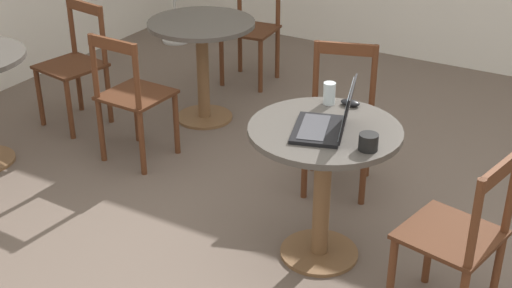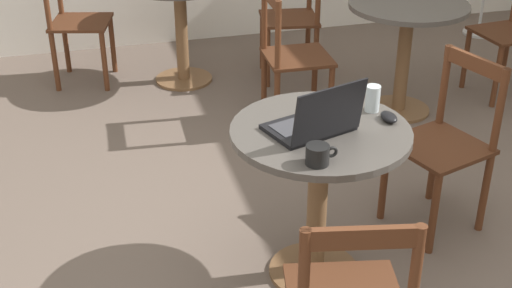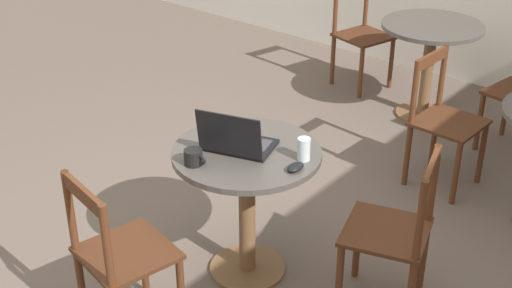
{
  "view_description": "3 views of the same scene",
  "coord_description": "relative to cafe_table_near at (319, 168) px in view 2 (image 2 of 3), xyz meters",
  "views": [
    {
      "loc": [
        -2.58,
        -1.11,
        2.17
      ],
      "look_at": [
        0.03,
        0.4,
        0.63
      ],
      "focal_mm": 50.0,
      "sensor_mm": 36.0,
      "label": 1
    },
    {
      "loc": [
        -0.74,
        -2.25,
        2.02
      ],
      "look_at": [
        -0.02,
        0.36,
        0.55
      ],
      "focal_mm": 50.0,
      "sensor_mm": 36.0,
      "label": 2
    },
    {
      "loc": [
        2.12,
        -2.19,
        2.38
      ],
      "look_at": [
        -0.01,
        0.41,
        0.57
      ],
      "focal_mm": 50.0,
      "sensor_mm": 36.0,
      "label": 3
    }
  ],
  "objects": [
    {
      "name": "chair_mid_right",
      "position": [
        1.89,
        1.51,
        -0.12
      ],
      "size": [
        0.42,
        0.42,
        0.84
      ],
      "color": "#562D19",
      "rests_on": "ground_plane"
    },
    {
      "name": "cafe_table_far",
      "position": [
        -0.17,
        2.28,
        0.0
      ],
      "size": [
        0.73,
        0.73,
        0.72
      ],
      "color": "brown",
      "rests_on": "ground_plane"
    },
    {
      "name": "chair_mid_left",
      "position": [
        0.35,
        1.46,
        -0.12
      ],
      "size": [
        0.4,
        0.4,
        0.84
      ],
      "color": "#562D19",
      "rests_on": "ground_plane"
    },
    {
      "name": "chair_near_right",
      "position": [
        0.71,
        0.22,
        -0.12
      ],
      "size": [
        0.48,
        0.48,
        0.84
      ],
      "color": "#562D19",
      "rests_on": "ground_plane"
    },
    {
      "name": "chair_far_right",
      "position": [
        0.6,
        2.15,
        -0.12
      ],
      "size": [
        0.44,
        0.44,
        0.84
      ],
      "color": "#562D19",
      "rests_on": "ground_plane"
    },
    {
      "name": "cafe_table_near",
      "position": [
        0.0,
        0.0,
        0.0
      ],
      "size": [
        0.73,
        0.73,
        0.72
      ],
      "color": "brown",
      "rests_on": "ground_plane"
    },
    {
      "name": "cafe_table_mid",
      "position": [
        1.08,
        1.43,
        0.0
      ],
      "size": [
        0.73,
        0.73,
        0.72
      ],
      "color": "brown",
      "rests_on": "ground_plane"
    },
    {
      "name": "mouse",
      "position": [
        0.29,
        0.0,
        0.19
      ],
      "size": [
        0.06,
        0.1,
        0.03
      ],
      "color": "black",
      "rests_on": "cafe_table_near"
    },
    {
      "name": "chair_far_left",
      "position": [
        -0.88,
        2.47,
        -0.12
      ],
      "size": [
        0.47,
        0.47,
        0.84
      ],
      "color": "#562D19",
      "rests_on": "ground_plane"
    },
    {
      "name": "drinking_glass",
      "position": [
        0.26,
        0.1,
        0.23
      ],
      "size": [
        0.06,
        0.06,
        0.11
      ],
      "color": "silver",
      "rests_on": "cafe_table_near"
    },
    {
      "name": "laptop",
      "position": [
        -0.04,
        -0.03,
        0.23
      ],
      "size": [
        0.39,
        0.34,
        0.24
      ],
      "color": "black",
      "rests_on": "cafe_table_near"
    },
    {
      "name": "mug",
      "position": [
        -0.11,
        -0.26,
        0.22
      ],
      "size": [
        0.12,
        0.09,
        0.08
      ],
      "color": "black",
      "rests_on": "cafe_table_near"
    }
  ]
}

